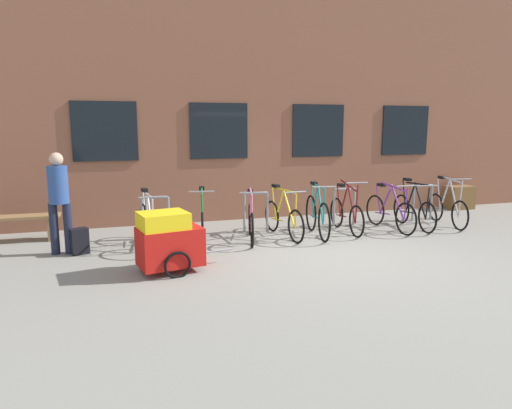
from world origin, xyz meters
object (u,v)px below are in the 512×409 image
object	(u,v)px
bicycle_yellow	(283,218)
bicycle_purple	(390,212)
bicycle_teal	(317,215)
bike_trailer	(169,241)
bicycle_silver	(447,208)
bicycle_green	(202,223)
wooden_bench	(8,223)
bicycle_pink	(251,221)
bicycle_maroon	(346,214)
backpack	(79,241)
person_by_bench	(59,196)
planter_box	(459,197)
bicycle_white	(149,225)
bicycle_black	(414,210)

from	to	relation	value
bicycle_yellow	bicycle_purple	distance (m)	2.35
bicycle_teal	bike_trailer	xyz separation A→B (m)	(-3.06, -1.44, 0.06)
bicycle_silver	bicycle_green	world-z (taller)	bicycle_silver
bicycle_purple	wooden_bench	distance (m)	7.47
bicycle_yellow	bicycle_purple	size ratio (longest dim) A/B	1.00
bicycle_pink	bicycle_yellow	world-z (taller)	bicycle_pink
bicycle_maroon	bicycle_pink	bearing A→B (deg)	-176.84
bicycle_maroon	bicycle_purple	xyz separation A→B (m)	(0.97, -0.09, 0.00)
bicycle_yellow	backpack	distance (m)	3.74
person_by_bench	bicycle_pink	bearing A→B (deg)	-0.60
backpack	person_by_bench	bearing A→B (deg)	140.63
bicycle_maroon	bicycle_silver	world-z (taller)	bicycle_silver
person_by_bench	wooden_bench	bearing A→B (deg)	132.64
bicycle_maroon	person_by_bench	xyz separation A→B (m)	(-5.39, -0.08, 0.62)
backpack	planter_box	xyz separation A→B (m)	(9.19, 1.63, 0.08)
bicycle_maroon	person_by_bench	distance (m)	5.42
bicycle_purple	person_by_bench	xyz separation A→B (m)	(-6.36, 0.01, 0.62)
bicycle_pink	bicycle_green	distance (m)	0.92
bicycle_white	backpack	size ratio (longest dim) A/B	3.84
bicycle_black	bicycle_pink	xyz separation A→B (m)	(-3.63, -0.03, -0.01)
bicycle_pink	bicycle_maroon	size ratio (longest dim) A/B	0.99
bicycle_green	bicycle_white	size ratio (longest dim) A/B	0.97
bicycle_green	bicycle_maroon	bearing A→B (deg)	1.54
bike_trailer	planter_box	bearing A→B (deg)	21.13
bicycle_pink	bicycle_yellow	size ratio (longest dim) A/B	0.92
bicycle_silver	backpack	world-z (taller)	bicycle_silver
planter_box	bike_trailer	bearing A→B (deg)	-158.87
bicycle_green	bicycle_teal	xyz separation A→B (m)	(2.28, -0.06, 0.02)
backpack	bicycle_white	bearing A→B (deg)	-14.33
bicycle_pink	bicycle_maroon	world-z (taller)	bicycle_maroon
bicycle_white	bicycle_teal	bearing A→B (deg)	-1.61
bicycle_black	backpack	distance (m)	6.67
bicycle_purple	bicycle_white	bearing A→B (deg)	179.53
bicycle_pink	bicycle_teal	world-z (taller)	bicycle_teal
bicycle_teal	backpack	world-z (taller)	bicycle_teal
bicycle_green	person_by_bench	xyz separation A→B (m)	(-2.39, 0.00, 0.60)
backpack	planter_box	world-z (taller)	planter_box
person_by_bench	backpack	distance (m)	0.82
bicycle_yellow	wooden_bench	xyz separation A→B (m)	(-5.03, 1.05, -0.00)
bicycle_white	bike_trailer	size ratio (longest dim) A/B	1.14
bicycle_teal	backpack	distance (m)	4.40
bicycle_yellow	wooden_bench	size ratio (longest dim) A/B	0.96
backpack	bicycle_silver	bearing A→B (deg)	-19.95
bicycle_teal	bicycle_black	bearing A→B (deg)	1.28
person_by_bench	bicycle_maroon	bearing A→B (deg)	0.84
bicycle_pink	wooden_bench	size ratio (longest dim) A/B	0.89
bicycle_purple	bicycle_pink	bearing A→B (deg)	-179.49
bicycle_white	backpack	bearing A→B (deg)	-173.75
bicycle_green	wooden_bench	distance (m)	3.60
bicycle_purple	bicycle_black	bearing A→B (deg)	-0.01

